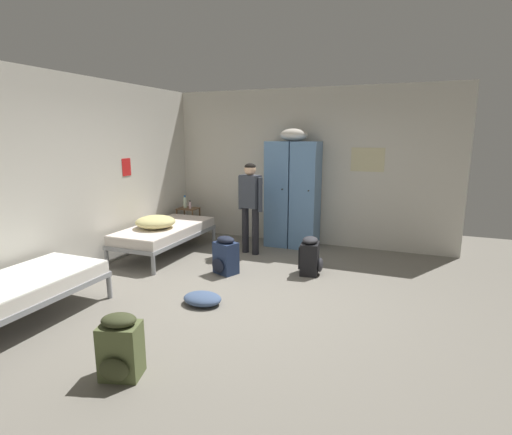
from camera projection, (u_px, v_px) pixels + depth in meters
The scene contains 14 objects.
ground_plane at pixel (248, 297), 4.91m from camera, with size 8.72×8.72×0.00m, color slate.
room_backdrop at pixel (205, 172), 6.32m from camera, with size 5.18×5.51×2.77m.
locker_bank at pixel (293, 192), 6.99m from camera, with size 0.90×0.55×2.07m.
shelf_unit at pixel (189, 219), 7.73m from camera, with size 0.38×0.30×0.57m.
bed_left_front at pixel (13, 291), 4.11m from camera, with size 0.90×1.90×0.49m.
bed_left_rear at pixel (165, 232), 6.59m from camera, with size 0.90×1.90×0.49m.
bedding_heap at pixel (156, 222), 6.38m from camera, with size 0.63×0.62×0.20m.
person_traveler at pixel (250, 200), 6.53m from camera, with size 0.47×0.27×1.51m.
water_bottle at pixel (185, 202), 7.71m from camera, with size 0.06×0.06×0.24m.
lotion_bottle at pixel (190, 205), 7.61m from camera, with size 0.05×0.05×0.16m.
backpack_black at pixel (310, 256), 5.67m from camera, with size 0.36×0.35×0.55m.
backpack_olive at pixel (120, 348), 3.24m from camera, with size 0.38×0.39×0.55m.
backpack_navy at pixel (225, 256), 5.69m from camera, with size 0.39×0.40×0.55m.
clothes_pile_denim at pixel (202, 299), 4.68m from camera, with size 0.47×0.36×0.14m.
Camera 1 is at (1.81, -4.23, 1.97)m, focal length 27.86 mm.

